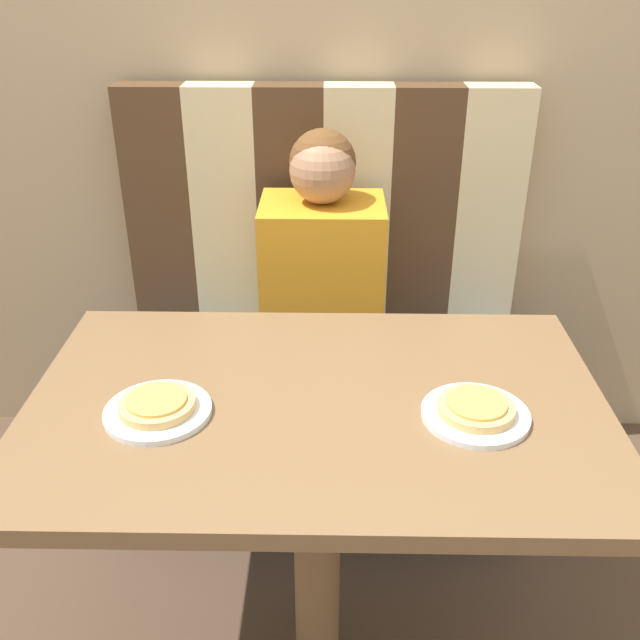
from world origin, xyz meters
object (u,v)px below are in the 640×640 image
object	(u,v)px
plate_right	(475,415)
pizza_left	(157,404)
person	(322,258)
plate_left	(158,411)
pizza_right	(476,407)

from	to	relation	value
plate_right	pizza_left	world-z (taller)	pizza_left
person	plate_left	world-z (taller)	person
pizza_left	pizza_right	bearing A→B (deg)	0.00
pizza_left	plate_left	bearing A→B (deg)	0.00
pizza_left	pizza_right	distance (m)	0.58
person	plate_right	world-z (taller)	person
plate_left	plate_right	xyz separation A→B (m)	(0.58, 0.00, 0.00)
pizza_right	pizza_left	bearing A→B (deg)	180.00
plate_right	pizza_right	bearing A→B (deg)	0.00
person	plate_left	distance (m)	0.80
plate_left	plate_right	size ratio (longest dim) A/B	1.00
pizza_right	plate_right	bearing A→B (deg)	0.00
person	pizza_left	world-z (taller)	person
plate_left	pizza_left	world-z (taller)	pizza_left
pizza_left	plate_right	bearing A→B (deg)	0.00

